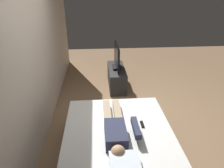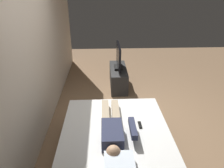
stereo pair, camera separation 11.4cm
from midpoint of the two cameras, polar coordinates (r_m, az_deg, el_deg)
The scene contains 7 objects.
ground_plane at distance 3.93m, azimuth 4.23°, elevation -11.74°, with size 10.00×10.00×0.00m, color #8C6B4C.
back_wall at distance 3.76m, azimuth -18.62°, elevation 9.24°, with size 6.40×0.10×2.80m, color beige.
bed at distance 3.11m, azimuth 2.18°, elevation -17.61°, with size 1.97×1.61×0.54m.
person at distance 2.89m, azimuth 1.37°, elevation -12.15°, with size 1.26×0.46×0.18m.
remote at distance 3.10m, azimuth 8.78°, elevation -11.11°, with size 0.15×0.04×0.02m, color black.
tv_stand at distance 5.23m, azimuth 2.35°, elevation 1.85°, with size 1.10×0.40×0.50m, color #2D2D2D.
tv at distance 5.03m, azimuth 2.47°, elevation 7.40°, with size 0.88×0.20×0.59m.
Camera 2 is at (-3.06, 0.36, 2.43)m, focal length 33.06 mm.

